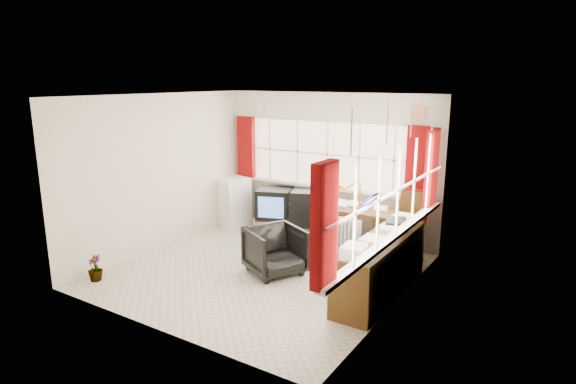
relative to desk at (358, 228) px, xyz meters
The scene contains 20 objects.
ground 1.72m from the desk, 120.48° to the right, with size 4.00×4.00×0.00m, color beige.
room_walls 2.00m from the desk, 120.48° to the right, with size 4.00×4.00×4.00m.
window_back 1.12m from the desk, 149.20° to the left, with size 3.70×0.12×3.60m.
window_right 1.89m from the desk, 52.68° to the right, with size 0.12×3.70×3.60m.
curtains 1.17m from the desk, 81.36° to the right, with size 3.83×3.83×1.15m.
overhead_cabinets 1.91m from the desk, 73.83° to the right, with size 3.98×3.98×0.48m.
desk is the anchor object (origin of this frame).
desk_lamp 0.64m from the desk, 97.18° to the left, with size 0.16×0.14×0.46m.
task_chair 0.80m from the desk, ahead, with size 0.57×0.59×1.10m.
office_chair 1.56m from the desk, 114.19° to the right, with size 0.73×0.75×0.68m, color black.
radiator 0.41m from the desk, 90.33° to the right, with size 0.46×0.23×0.66m.
credenza 1.52m from the desk, 54.56° to the right, with size 0.50×2.00×0.85m.
file_tray 1.21m from the desk, 39.94° to the right, with size 0.28×0.36×0.12m, color black.
tv_bench 1.45m from the desk, 168.63° to the left, with size 1.40×0.50×0.25m, color #9E734F.
crt_tv 1.73m from the desk, behind, with size 0.75×0.71×0.55m.
hifi_stack 1.03m from the desk, behind, with size 0.67×0.55×0.60m.
mini_fridge 2.65m from the desk, behind, with size 0.66×0.66×0.91m.
spray_bottle_a 0.94m from the desk, 166.11° to the left, with size 0.12×0.12×0.30m, color white.
spray_bottle_b 1.41m from the desk, 157.85° to the right, with size 0.10×0.10×0.21m, color #8CD1C9.
flower_vase 3.94m from the desk, 131.19° to the right, with size 0.20×0.20×0.36m, color black.
Camera 1 is at (3.81, -5.33, 2.73)m, focal length 30.00 mm.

